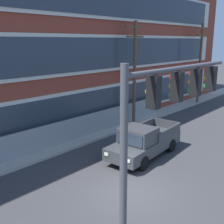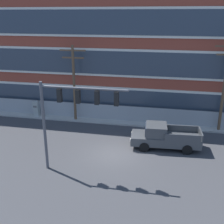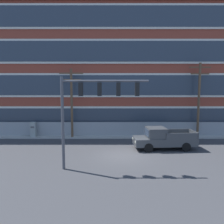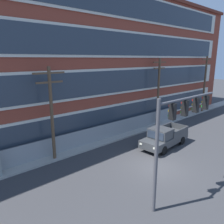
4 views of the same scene
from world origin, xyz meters
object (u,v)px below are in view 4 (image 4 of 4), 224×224
Objects in this scene: utility_pole_near_corner at (52,110)px; utility_pole_midblock at (158,89)px; traffic_signal_mast at (179,122)px; pickup_truck_dark_grey at (164,137)px; utility_pole_far_east at (205,82)px.

utility_pole_midblock reaches higher than utility_pole_near_corner.
traffic_signal_mast reaches higher than pickup_truck_dark_grey.
traffic_signal_mast is 0.83× the size of utility_pole_near_corner.
pickup_truck_dark_grey is 0.75× the size of utility_pole_near_corner.
traffic_signal_mast is at bearing -71.90° from utility_pole_near_corner.
utility_pole_far_east is at bearing -1.56° from utility_pole_midblock.
traffic_signal_mast is at bearing -140.29° from pickup_truck_dark_grey.
traffic_signal_mast is 14.58m from utility_pole_midblock.
utility_pole_midblock reaches higher than pickup_truck_dark_grey.
traffic_signal_mast is 0.74× the size of utility_pole_far_east.
utility_pole_midblock is at bearing 178.44° from utility_pole_far_east.
pickup_truck_dark_grey is at bearing -165.24° from utility_pole_far_east.
utility_pole_midblock is at bearing 41.07° from traffic_signal_mast.
utility_pole_far_east is (22.21, 9.28, 0.07)m from traffic_signal_mast.
utility_pole_near_corner is 25.30m from utility_pole_far_east.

